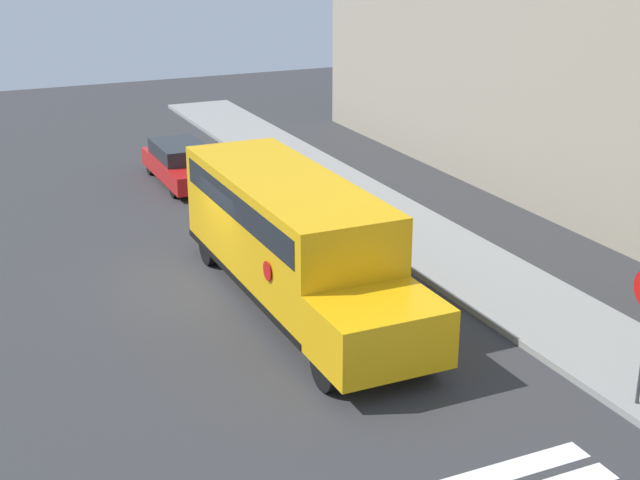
% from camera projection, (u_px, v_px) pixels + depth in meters
% --- Properties ---
extents(ground_plane, '(60.00, 60.00, 0.00)m').
position_uv_depth(ground_plane, '(210.00, 284.00, 22.50)').
color(ground_plane, '#333335').
extents(sidewalk_strip, '(44.00, 3.00, 0.15)m').
position_uv_depth(sidewalk_strip, '(431.00, 244.00, 25.02)').
color(sidewalk_strip, gray).
rests_on(sidewalk_strip, ground).
extents(building_backdrop, '(32.00, 4.00, 12.82)m').
position_uv_depth(building_backdrop, '(636.00, 3.00, 25.39)').
color(building_backdrop, '#9E937F').
rests_on(building_backdrop, ground).
extents(school_bus, '(9.64, 2.57, 2.96)m').
position_uv_depth(school_bus, '(291.00, 233.00, 21.02)').
color(school_bus, '#EAA80F').
rests_on(school_bus, ground).
extents(parked_car, '(4.68, 1.73, 1.35)m').
position_uv_depth(parked_car, '(182.00, 163.00, 30.90)').
color(parked_car, red).
rests_on(parked_car, ground).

